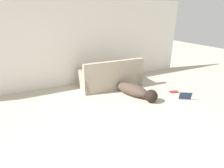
% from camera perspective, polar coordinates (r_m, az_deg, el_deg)
% --- Properties ---
extents(wall_back, '(7.96, 0.06, 2.47)m').
position_cam_1_polar(wall_back, '(5.35, -13.67, 12.57)').
color(wall_back, silver).
rests_on(wall_back, ground_plane).
extents(couch, '(1.82, 0.92, 0.86)m').
position_cam_1_polar(couch, '(5.26, -0.60, 2.17)').
color(couch, tan).
rests_on(couch, ground_plane).
extents(dog, '(0.79, 1.46, 0.32)m').
position_cam_1_polar(dog, '(4.67, 7.75, -2.21)').
color(dog, '#4C3D33').
rests_on(dog, ground_plane).
extents(laptop_open, '(0.42, 0.41, 0.23)m').
position_cam_1_polar(laptop_open, '(4.78, 22.92, -4.32)').
color(laptop_open, '#B7B7BC').
rests_on(laptop_open, ground_plane).
extents(book_red, '(0.27, 0.20, 0.02)m').
position_cam_1_polar(book_red, '(5.22, 19.58, -2.42)').
color(book_red, maroon).
rests_on(book_red, ground_plane).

